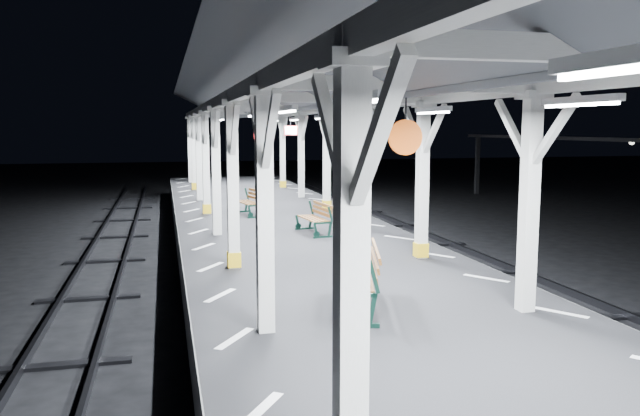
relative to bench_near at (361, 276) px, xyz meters
name	(u,v)px	position (x,y,z in m)	size (l,w,h in m)	color
ground	(360,341)	(0.41, 1.34, -1.52)	(120.00, 120.00, 0.00)	black
platform	(360,314)	(0.41, 1.34, -1.02)	(6.00, 50.00, 1.00)	black
hazard_stripes_left	(220,295)	(-2.04, 1.34, -0.52)	(1.00, 48.00, 0.01)	silver
hazard_stripes_right	(486,278)	(2.86, 1.34, -0.52)	(1.00, 48.00, 0.01)	silver
track_left	(60,362)	(-4.59, 1.34, -1.45)	(2.20, 60.00, 0.16)	#2D2D33
track_right	(601,316)	(5.41, 1.34, -1.45)	(2.20, 60.00, 0.16)	#2D2D33
canopy	(362,81)	(0.42, 1.33, 3.03)	(5.40, 49.00, 4.65)	silver
bench_near	(361,276)	(0.00, 0.00, 0.00)	(1.12, 1.93, 0.98)	#0E2D24
bench_mid	(316,217)	(0.98, 6.92, -0.10)	(0.72, 1.54, 0.80)	#0E2D24
bench_far	(251,201)	(-0.23, 10.81, -0.09)	(0.84, 1.58, 0.82)	#0E2D24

